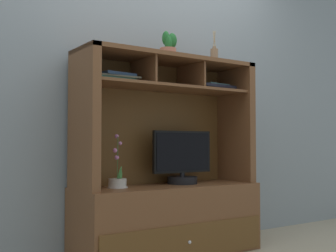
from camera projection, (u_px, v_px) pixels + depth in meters
back_wall at (149, 68)px, 3.44m from camera, size 6.00×0.02×2.80m
media_console at (167, 194)px, 3.18m from camera, size 1.38×0.52×1.44m
tv_monitor at (182, 161)px, 3.28m from camera, size 0.51×0.22×0.40m
potted_orchid at (117, 181)px, 2.98m from camera, size 0.14×0.14×0.37m
magazine_stack_left at (113, 78)px, 3.00m from camera, size 0.35×0.24×0.06m
magazine_stack_centre at (211, 88)px, 3.50m from camera, size 0.35×0.28×0.06m
diffuser_bottle at (214, 56)px, 3.47m from camera, size 0.06×0.06×0.27m
potted_succulent at (169, 47)px, 3.22m from camera, size 0.15×0.14×0.20m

